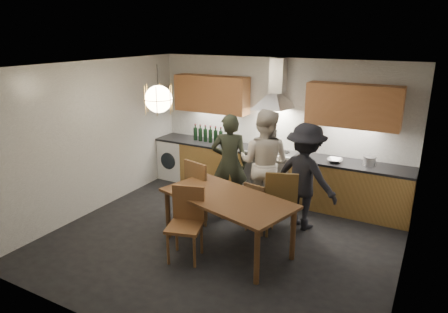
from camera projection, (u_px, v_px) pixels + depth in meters
The scene contains 17 objects.
ground at pixel (222, 239), 6.12m from camera, with size 5.00×5.00×0.00m, color black.
room_shell at pixel (221, 131), 5.61m from camera, with size 5.02×4.52×2.61m.
counter_run at pixel (272, 174), 7.61m from camera, with size 5.00×0.62×0.90m.
range_stove at pixel (271, 174), 7.61m from camera, with size 0.90×0.60×0.92m.
wall_fixtures at pixel (276, 99), 7.29m from camera, with size 4.30×0.54×1.10m.
pendant_lamp at pixel (159, 99), 5.86m from camera, with size 0.43×0.43×0.70m.
dining_table at pixel (227, 203), 5.69m from camera, with size 2.10×1.42×0.81m.
chair_back_left at pixel (201, 187), 6.55m from camera, with size 0.59×0.59×1.07m.
chair_back_mid at pixel (257, 204), 6.22m from camera, with size 0.43×0.43×0.83m.
chair_back_right at pixel (281, 199), 6.07m from camera, with size 0.62×0.62×1.07m.
chair_front at pixel (187, 218), 5.53m from camera, with size 0.57×0.57×1.02m.
person_left at pixel (229, 163), 6.93m from camera, with size 0.63×0.41×1.73m, color black.
person_mid at pixel (264, 163), 6.74m from camera, with size 0.90×0.70×1.85m, color beige.
person_right at pixel (305, 177), 6.29m from camera, with size 1.11×0.64×1.72m, color black.
mixing_bowl at pixel (335, 161), 6.85m from camera, with size 0.26×0.26×0.06m, color silver.
stock_pot at pixel (369, 161), 6.69m from camera, with size 0.20×0.20×0.14m, color silver.
wine_bottles at pixel (208, 134), 8.07m from camera, with size 0.68×0.08×0.34m.
Camera 1 is at (2.64, -4.77, 3.05)m, focal length 32.00 mm.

